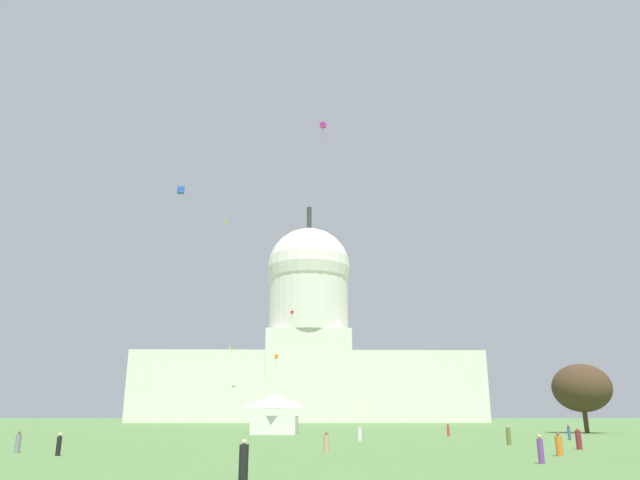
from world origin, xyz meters
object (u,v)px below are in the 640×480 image
object	(u,v)px
kite_violet_low	(233,387)
kite_magenta_high	(323,125)
event_tent	(275,413)
kite_red_mid	(292,312)
person_white_front_right	(360,434)
person_purple_edge_west	(541,450)
kite_pink_high	(376,239)
person_orange_lawn_far_right	(559,445)
kite_lime_high	(226,222)
tree_east_near	(582,388)
kite_blue_mid	(181,190)
person_denim_mid_right	(569,433)
person_red_near_tent	(448,430)
person_olive_mid_center	(509,436)
person_grey_near_tree_west	(18,443)
kite_orange_low	(276,357)
capitol_building	(308,348)
person_tan_near_tree_east	(326,443)
person_maroon_aisle_center	(579,440)
kite_yellow_mid	(230,349)
person_black_back_left	(59,445)
person_black_back_right	(244,462)

from	to	relation	value
kite_violet_low	kite_magenta_high	distance (m)	77.60
event_tent	kite_red_mid	size ratio (longest dim) A/B	3.39
person_white_front_right	event_tent	bearing A→B (deg)	-139.15
person_purple_edge_west	kite_violet_low	distance (m)	130.89
kite_pink_high	person_orange_lawn_far_right	bearing A→B (deg)	-170.23
person_white_front_right	kite_lime_high	world-z (taller)	kite_lime_high
person_white_front_right	tree_east_near	bearing A→B (deg)	138.34
person_orange_lawn_far_right	kite_blue_mid	bearing A→B (deg)	-138.27
person_denim_mid_right	person_red_near_tent	distance (m)	15.54
tree_east_near	person_olive_mid_center	size ratio (longest dim) A/B	6.00
event_tent	kite_magenta_high	bearing A→B (deg)	73.62
person_grey_near_tree_west	person_purple_edge_west	world-z (taller)	person_purple_edge_west
person_grey_near_tree_west	person_orange_lawn_far_right	size ratio (longest dim) A/B	1.01
person_olive_mid_center	kite_orange_low	bearing A→B (deg)	-177.35
person_olive_mid_center	kite_magenta_high	world-z (taller)	kite_magenta_high
capitol_building	person_tan_near_tree_east	xyz separation A→B (m)	(0.09, -161.01, -24.41)
kite_pink_high	capitol_building	bearing A→B (deg)	54.66
person_denim_mid_right	person_white_front_right	bearing A→B (deg)	95.70
person_white_front_right	kite_red_mid	size ratio (longest dim) A/B	0.74
person_orange_lawn_far_right	kite_magenta_high	bearing A→B (deg)	162.57
person_grey_near_tree_west	person_maroon_aisle_center	bearing A→B (deg)	112.11
person_red_near_tent	kite_orange_low	xyz separation A→B (m)	(-25.78, 73.20, 16.15)
tree_east_near	person_maroon_aisle_center	world-z (taller)	tree_east_near
person_red_near_tent	kite_yellow_mid	xyz separation A→B (m)	(-36.55, 63.74, 16.99)
kite_blue_mid	kite_violet_low	world-z (taller)	kite_blue_mid
person_purple_edge_west	person_black_back_left	xyz separation A→B (m)	(-31.06, 7.63, -0.05)
person_black_back_right	kite_violet_low	world-z (taller)	kite_violet_low
capitol_building	kite_red_mid	distance (m)	45.47
event_tent	kite_pink_high	world-z (taller)	kite_pink_high
person_black_back_left	kite_blue_mid	xyz separation A→B (m)	(5.24, 8.50, 22.53)
kite_pink_high	kite_orange_low	xyz separation A→B (m)	(-30.65, -32.02, -41.57)
person_purple_edge_west	kite_lime_high	size ratio (longest dim) A/B	0.72
kite_red_mid	kite_orange_low	size ratio (longest dim) A/B	0.64
person_grey_near_tree_west	person_tan_near_tree_east	bearing A→B (deg)	108.37
kite_lime_high	kite_orange_low	world-z (taller)	kite_lime_high
person_denim_mid_right	person_red_near_tent	bearing A→B (deg)	47.50
tree_east_near	capitol_building	bearing A→B (deg)	109.14
kite_pink_high	kite_orange_low	world-z (taller)	kite_pink_high
kite_lime_high	kite_orange_low	xyz separation A→B (m)	(16.23, -10.47, -39.74)
kite_lime_high	kite_red_mid	world-z (taller)	kite_lime_high
person_grey_near_tree_west	tree_east_near	bearing A→B (deg)	142.35
capitol_building	person_red_near_tent	xyz separation A→B (m)	(17.11, -129.23, -24.35)
tree_east_near	kite_lime_high	xyz separation A→B (m)	(-65.71, 72.02, 50.03)
person_orange_lawn_far_right	person_tan_near_tree_east	world-z (taller)	person_orange_lawn_far_right
person_denim_mid_right	person_purple_edge_west	size ratio (longest dim) A/B	1.00
kite_violet_low	kite_yellow_mid	distance (m)	21.55
capitol_building	person_maroon_aisle_center	world-z (taller)	capitol_building
person_denim_mid_right	person_maroon_aisle_center	distance (m)	19.08
person_black_back_left	person_black_back_right	distance (m)	21.57
kite_red_mid	kite_violet_low	distance (m)	25.76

